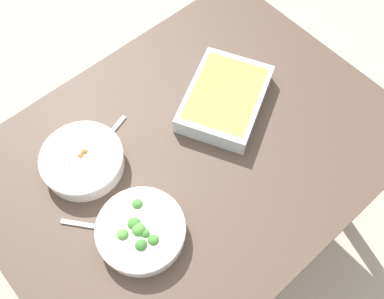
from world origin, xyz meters
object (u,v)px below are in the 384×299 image
Objects in this scene: stew_bowl at (82,160)px; spoon_by_stew at (102,144)px; baking_dish at (225,98)px; spoon_by_broccoli at (102,227)px; broccoli_bowl at (141,231)px.

spoon_by_stew is (0.08, 0.02, -0.03)m from stew_bowl.
baking_dish is 0.53m from spoon_by_broccoli.
stew_bowl is 0.64× the size of baking_dish.
baking_dish is at bearing -14.04° from stew_bowl.
broccoli_bowl is (-0.00, -0.27, -0.00)m from stew_bowl.
spoon_by_broccoli is at bearing -125.77° from spoon_by_stew.
baking_dish is at bearing 8.14° from spoon_by_broccoli.
stew_bowl and baking_dish have the same top height.
stew_bowl is 1.60× the size of spoon_by_broccoli.
stew_bowl is 0.20m from spoon_by_broccoli.
stew_bowl is 0.09m from spoon_by_stew.
baking_dish is (0.45, -0.11, 0.00)m from stew_bowl.
spoon_by_stew is (-0.37, 0.13, -0.03)m from baking_dish.
stew_bowl is at bearing 165.96° from baking_dish.
stew_bowl is at bearing 89.00° from broccoli_bowl.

